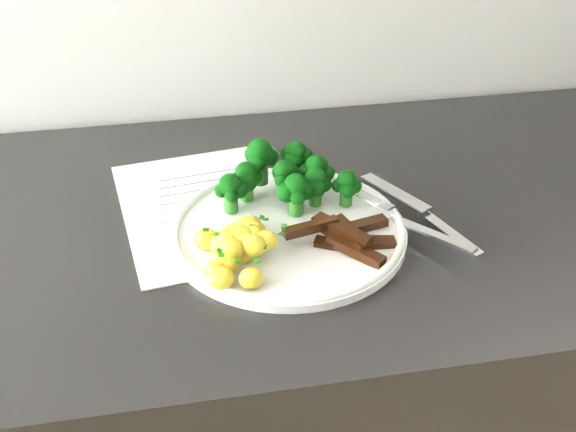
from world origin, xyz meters
The scene contains 7 objects.
recipe_paper centered at (-0.11, 1.70, 0.94)m, with size 0.25×0.33×0.00m.
plate centered at (-0.01, 1.61, 0.95)m, with size 0.31×0.31×0.02m.
broccoli centered at (0.01, 1.68, 0.99)m, with size 0.19×0.12×0.08m.
potatoes centered at (-0.07, 1.57, 0.97)m, with size 0.11×0.13×0.04m.
beef_strips centered at (0.06, 1.57, 0.96)m, with size 0.14×0.11×0.03m.
fork centered at (0.15, 1.58, 0.96)m, with size 0.12×0.17×0.02m.
knife centered at (0.18, 1.60, 0.95)m, with size 0.11×0.21×0.02m.
Camera 1 is at (-0.14, 0.88, 1.47)m, focal length 44.18 mm.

